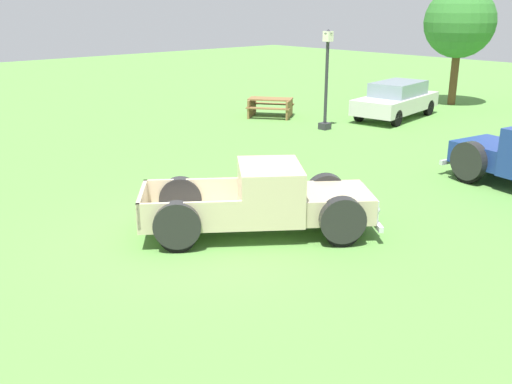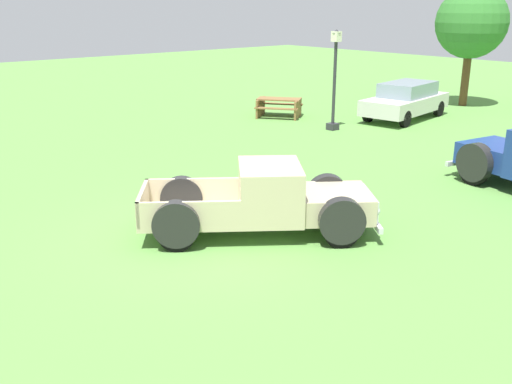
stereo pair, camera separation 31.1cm
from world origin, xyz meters
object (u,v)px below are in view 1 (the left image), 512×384
(picnic_table, at_px, (270,105))
(oak_tree_west, at_px, (460,23))
(sedan_distant_a, at_px, (396,99))
(pickup_truck_foreground, at_px, (273,201))
(lamp_post_near, at_px, (327,78))

(picnic_table, height_order, oak_tree_west, oak_tree_west)
(sedan_distant_a, bearing_deg, pickup_truck_foreground, -65.33)
(lamp_post_near, bearing_deg, pickup_truck_foreground, -54.25)
(lamp_post_near, distance_m, picnic_table, 3.52)
(pickup_truck_foreground, height_order, sedan_distant_a, sedan_distant_a)
(sedan_distant_a, bearing_deg, lamp_post_near, -96.67)
(pickup_truck_foreground, bearing_deg, lamp_post_near, 125.75)
(oak_tree_west, bearing_deg, picnic_table, -112.03)
(pickup_truck_foreground, relative_size, oak_tree_west, 0.91)
(pickup_truck_foreground, xyz_separation_m, lamp_post_near, (-6.17, 8.57, 1.23))
(lamp_post_near, xyz_separation_m, picnic_table, (-3.21, 0.20, -1.43))
(pickup_truck_foreground, relative_size, picnic_table, 2.07)
(pickup_truck_foreground, distance_m, sedan_distant_a, 13.70)
(pickup_truck_foreground, relative_size, sedan_distant_a, 1.03)
(pickup_truck_foreground, relative_size, lamp_post_near, 1.31)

